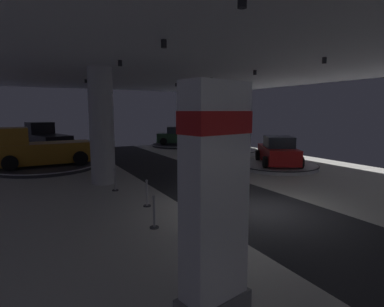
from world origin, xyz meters
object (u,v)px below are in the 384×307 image
at_px(pickup_truck_deep_left, 46,139).
at_px(display_car_mid_right, 278,152).
at_px(display_platform_mid_right, 277,166).
at_px(column_left, 102,127).
at_px(brand_sign_pylon, 214,199).
at_px(pickup_truck_far_left, 39,150).
at_px(visitor_walking_near, 213,160).
at_px(display_platform_far_left, 46,166).
at_px(display_platform_far_right, 224,151).
at_px(display_car_deep_right, 179,136).
at_px(display_car_far_right, 224,140).
at_px(display_platform_deep_left, 49,152).
at_px(display_platform_deep_right, 179,145).

bearing_deg(pickup_truck_deep_left, display_car_mid_right, -48.98).
height_order(display_platform_mid_right, display_car_mid_right, display_car_mid_right).
height_order(column_left, brand_sign_pylon, column_left).
relative_size(display_car_mid_right, pickup_truck_deep_left, 0.80).
xyz_separation_m(pickup_truck_far_left, visitor_walking_near, (8.15, -6.72, -0.26)).
distance_m(display_platform_far_left, pickup_truck_far_left, 1.08).
xyz_separation_m(column_left, display_platform_far_right, (11.15, 6.28, -2.56)).
relative_size(brand_sign_pylon, visitor_walking_near, 2.49).
height_order(pickup_truck_far_left, pickup_truck_deep_left, pickup_truck_far_left).
height_order(display_car_deep_right, display_car_far_right, display_car_far_right).
relative_size(display_platform_mid_right, pickup_truck_deep_left, 0.85).
xyz_separation_m(display_car_deep_right, pickup_truck_deep_left, (-11.93, 0.21, 0.17)).
relative_size(display_car_far_right, pickup_truck_deep_left, 0.80).
relative_size(display_platform_far_left, pickup_truck_deep_left, 1.05).
bearing_deg(display_platform_mid_right, brand_sign_pylon, -137.03).
height_order(display_car_far_right, display_car_mid_right, display_car_far_right).
relative_size(column_left, display_platform_deep_left, 0.97).
distance_m(display_car_deep_right, display_car_far_right, 6.63).
xyz_separation_m(brand_sign_pylon, display_platform_mid_right, (10.80, 10.06, -1.90)).
relative_size(display_platform_mid_right, display_platform_deep_left, 0.85).
distance_m(brand_sign_pylon, pickup_truck_far_left, 16.68).
height_order(display_platform_deep_left, pickup_truck_deep_left, pickup_truck_deep_left).
height_order(display_platform_far_right, pickup_truck_deep_left, pickup_truck_deep_left).
xyz_separation_m(display_platform_mid_right, pickup_truck_deep_left, (-12.14, 13.92, 1.02)).
height_order(pickup_truck_far_left, display_platform_far_right, pickup_truck_far_left).
height_order(column_left, display_platform_mid_right, column_left).
distance_m(display_platform_mid_right, visitor_walking_near, 4.86).
bearing_deg(display_platform_mid_right, display_platform_far_right, 83.40).
xyz_separation_m(display_platform_far_right, display_platform_deep_left, (-12.89, 6.43, -0.06)).
bearing_deg(display_platform_far_right, brand_sign_pylon, -124.01).
bearing_deg(display_platform_deep_left, display_platform_far_left, -94.47).
distance_m(brand_sign_pylon, display_platform_far_left, 16.73).
relative_size(display_platform_far_left, visitor_walking_near, 3.76).
xyz_separation_m(display_platform_deep_right, display_platform_mid_right, (0.19, -13.69, 0.02)).
xyz_separation_m(column_left, visitor_walking_near, (5.54, -1.15, -1.84)).
relative_size(display_car_deep_right, pickup_truck_deep_left, 0.80).
relative_size(pickup_truck_deep_left, visitor_walking_near, 3.57).
distance_m(pickup_truck_far_left, display_car_mid_right, 14.45).
distance_m(display_car_far_right, display_platform_mid_right, 7.27).
bearing_deg(display_platform_deep_left, pickup_truck_far_left, -97.02).
relative_size(column_left, display_platform_far_left, 0.92).
bearing_deg(display_car_far_right, brand_sign_pylon, -123.97).
distance_m(brand_sign_pylon, display_car_mid_right, 14.77).
bearing_deg(display_car_deep_right, display_car_mid_right, -89.16).
bearing_deg(display_platform_deep_right, display_car_far_right, -81.35).
distance_m(display_platform_deep_right, visitor_walking_near, 14.71).
bearing_deg(brand_sign_pylon, pickup_truck_deep_left, 93.21).
bearing_deg(display_platform_deep_right, pickup_truck_far_left, -150.41).
bearing_deg(display_platform_deep_right, display_platform_mid_right, -89.20).
relative_size(display_platform_far_left, display_platform_deep_right, 1.11).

